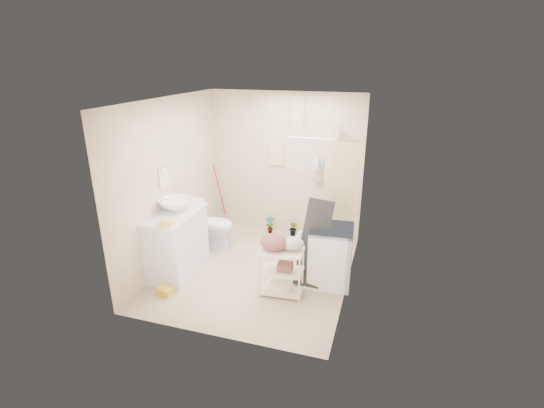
# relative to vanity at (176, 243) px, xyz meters

# --- Properties ---
(floor) EXTENTS (3.20, 3.20, 0.00)m
(floor) POSITION_rel_vanity_xyz_m (1.16, 0.37, -0.49)
(floor) COLOR tan
(floor) RESTS_ON ground
(ceiling) EXTENTS (2.80, 3.20, 0.04)m
(ceiling) POSITION_rel_vanity_xyz_m (1.16, 0.37, 2.11)
(ceiling) COLOR silver
(ceiling) RESTS_ON ground
(wall_back) EXTENTS (2.80, 0.04, 2.60)m
(wall_back) POSITION_rel_vanity_xyz_m (1.16, 1.97, 0.81)
(wall_back) COLOR beige
(wall_back) RESTS_ON ground
(wall_front) EXTENTS (2.80, 0.04, 2.60)m
(wall_front) POSITION_rel_vanity_xyz_m (1.16, -1.23, 0.81)
(wall_front) COLOR beige
(wall_front) RESTS_ON ground
(wall_left) EXTENTS (0.04, 3.20, 2.60)m
(wall_left) POSITION_rel_vanity_xyz_m (-0.24, 0.37, 0.81)
(wall_left) COLOR beige
(wall_left) RESTS_ON ground
(wall_right) EXTENTS (0.04, 3.20, 2.60)m
(wall_right) POSITION_rel_vanity_xyz_m (2.56, 0.37, 0.81)
(wall_right) COLOR beige
(wall_right) RESTS_ON ground
(vanity) EXTENTS (0.66, 1.13, 0.97)m
(vanity) POSITION_rel_vanity_xyz_m (0.00, 0.00, 0.00)
(vanity) COLOR silver
(vanity) RESTS_ON ground
(sink) EXTENTS (0.58, 0.58, 0.18)m
(sink) POSITION_rel_vanity_xyz_m (-0.00, 0.10, 0.58)
(sink) COLOR white
(sink) RESTS_ON vanity
(counter_basket) EXTENTS (0.19, 0.16, 0.09)m
(counter_basket) POSITION_rel_vanity_xyz_m (0.16, -0.44, 0.53)
(counter_basket) COLOR yellow
(counter_basket) RESTS_ON vanity
(floor_basket) EXTENTS (0.30, 0.24, 0.15)m
(floor_basket) POSITION_rel_vanity_xyz_m (0.15, -0.64, -0.41)
(floor_basket) COLOR gold
(floor_basket) RESTS_ON ground
(toilet) EXTENTS (0.82, 0.49, 0.82)m
(toilet) POSITION_rel_vanity_xyz_m (0.12, 0.97, -0.08)
(toilet) COLOR white
(toilet) RESTS_ON ground
(mop) EXTENTS (0.15, 0.15, 1.25)m
(mop) POSITION_rel_vanity_xyz_m (-0.15, 1.86, 0.14)
(mop) COLOR red
(mop) RESTS_ON ground
(potted_plant_a) EXTENTS (0.20, 0.16, 0.34)m
(potted_plant_a) POSITION_rel_vanity_xyz_m (0.93, 1.77, -0.32)
(potted_plant_a) COLOR brown
(potted_plant_a) RESTS_ON ground
(potted_plant_b) EXTENTS (0.21, 0.20, 0.30)m
(potted_plant_b) POSITION_rel_vanity_xyz_m (1.39, 1.79, -0.34)
(potted_plant_b) COLOR brown
(potted_plant_b) RESTS_ON ground
(hanging_towel) EXTENTS (0.28, 0.03, 0.42)m
(hanging_towel) POSITION_rel_vanity_xyz_m (1.01, 1.95, 1.01)
(hanging_towel) COLOR beige
(hanging_towel) RESTS_ON wall_back
(towel_ring) EXTENTS (0.04, 0.22, 0.34)m
(towel_ring) POSITION_rel_vanity_xyz_m (-0.22, 0.17, 0.98)
(towel_ring) COLOR #FFE69E
(towel_ring) RESTS_ON wall_left
(tp_holder) EXTENTS (0.08, 0.12, 0.14)m
(tp_holder) POSITION_rel_vanity_xyz_m (-0.20, 0.42, 0.23)
(tp_holder) COLOR silver
(tp_holder) RESTS_ON wall_left
(shower) EXTENTS (1.10, 1.10, 2.10)m
(shower) POSITION_rel_vanity_xyz_m (2.01, 1.42, 0.56)
(shower) COLOR silver
(shower) RESTS_ON ground
(shampoo_bottle_a) EXTENTS (0.11, 0.11, 0.23)m
(shampoo_bottle_a) POSITION_rel_vanity_xyz_m (1.76, 1.89, 0.95)
(shampoo_bottle_a) COLOR silver
(shampoo_bottle_a) RESTS_ON shower
(shampoo_bottle_b) EXTENTS (0.10, 0.10, 0.17)m
(shampoo_bottle_b) POSITION_rel_vanity_xyz_m (1.89, 1.89, 0.92)
(shampoo_bottle_b) COLOR #4561A3
(shampoo_bottle_b) RESTS_ON shower
(washing_machine) EXTENTS (0.64, 0.66, 0.87)m
(washing_machine) POSITION_rel_vanity_xyz_m (2.30, 0.39, -0.05)
(washing_machine) COLOR white
(washing_machine) RESTS_ON ground
(laundry_rack) EXTENTS (0.62, 0.39, 0.82)m
(laundry_rack) POSITION_rel_vanity_xyz_m (1.70, -0.12, -0.08)
(laundry_rack) COLOR beige
(laundry_rack) RESTS_ON ground
(ironing_board) EXTENTS (0.38, 0.15, 1.32)m
(ironing_board) POSITION_rel_vanity_xyz_m (2.07, 0.26, 0.17)
(ironing_board) COLOR black
(ironing_board) RESTS_ON ground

